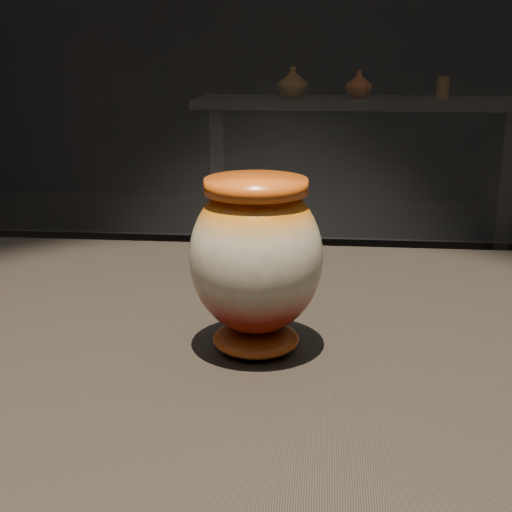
% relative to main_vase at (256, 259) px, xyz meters
% --- Properties ---
extents(main_vase, '(0.17, 0.17, 0.19)m').
position_rel_main_vase_xyz_m(main_vase, '(0.00, 0.00, 0.00)').
color(main_vase, maroon).
rests_on(main_vase, display_plinth).
extents(back_shelf, '(2.00, 0.60, 0.90)m').
position_rel_main_vase_xyz_m(back_shelf, '(0.28, 3.72, -0.37)').
color(back_shelf, black).
rests_on(back_shelf, ground).
extents(back_vase_left, '(0.24, 0.24, 0.19)m').
position_rel_main_vase_xyz_m(back_vase_left, '(-0.14, 3.66, -0.01)').
color(back_vase_left, '#895D14').
rests_on(back_vase_left, back_shelf).
extents(back_vase_mid, '(0.22, 0.22, 0.16)m').
position_rel_main_vase_xyz_m(back_vase_mid, '(0.26, 3.73, -0.02)').
color(back_vase_mid, maroon).
rests_on(back_vase_mid, back_shelf).
extents(back_vase_right, '(0.07, 0.07, 0.13)m').
position_rel_main_vase_xyz_m(back_vase_right, '(0.77, 3.77, -0.04)').
color(back_vase_right, '#895D14').
rests_on(back_vase_right, back_shelf).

